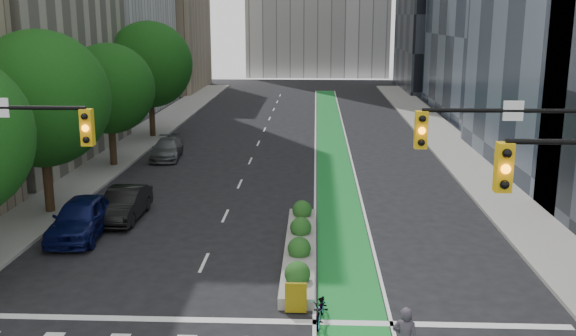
# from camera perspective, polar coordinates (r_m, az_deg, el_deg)

# --- Properties ---
(sidewalk_left) EXTENTS (3.60, 90.00, 0.15)m
(sidewalk_left) POSITION_cam_1_polar(r_m,az_deg,el_deg) (45.26, -15.04, 1.10)
(sidewalk_left) COLOR gray
(sidewalk_left) RESTS_ON ground
(sidewalk_right) EXTENTS (3.60, 90.00, 0.15)m
(sidewalk_right) POSITION_cam_1_polar(r_m,az_deg,el_deg) (44.33, 15.49, 0.82)
(sidewalk_right) COLOR gray
(sidewalk_right) RESTS_ON ground
(bike_lane_paint) EXTENTS (2.20, 70.00, 0.01)m
(bike_lane_paint) POSITION_cam_1_polar(r_m,az_deg,el_deg) (48.10, 3.89, 2.15)
(bike_lane_paint) COLOR #167C2B
(bike_lane_paint) RESTS_ON ground
(tree_mid) EXTENTS (6.40, 6.40, 8.78)m
(tree_mid) POSITION_cam_1_polar(r_m,az_deg,el_deg) (32.07, -21.13, 5.74)
(tree_mid) COLOR black
(tree_mid) RESTS_ON ground
(tree_midfar) EXTENTS (5.60, 5.60, 7.76)m
(tree_midfar) POSITION_cam_1_polar(r_m,az_deg,el_deg) (41.43, -15.61, 6.80)
(tree_midfar) COLOR black
(tree_midfar) RESTS_ON ground
(tree_far) EXTENTS (6.60, 6.60, 9.00)m
(tree_far) POSITION_cam_1_polar(r_m,az_deg,el_deg) (50.93, -12.21, 8.97)
(tree_far) COLOR black
(tree_far) RESTS_ON ground
(signal_right) EXTENTS (5.82, 0.51, 7.20)m
(signal_right) POSITION_cam_1_polar(r_m,az_deg,el_deg) (19.48, 23.17, -1.16)
(signal_right) COLOR black
(signal_right) RESTS_ON ground
(median_planter) EXTENTS (1.20, 10.26, 1.10)m
(median_planter) POSITION_cam_1_polar(r_m,az_deg,el_deg) (25.82, 1.06, -6.93)
(median_planter) COLOR gray
(median_planter) RESTS_ON ground
(bicycle) EXTENTS (0.80, 1.79, 0.91)m
(bicycle) POSITION_cam_1_polar(r_m,az_deg,el_deg) (20.43, 2.95, -12.38)
(bicycle) COLOR gray
(bicycle) RESTS_ON ground
(parked_car_left_near) EXTENTS (2.21, 5.09, 1.71)m
(parked_car_left_near) POSITION_cam_1_polar(r_m,az_deg,el_deg) (29.13, -17.90, -4.22)
(parked_car_left_near) COLOR #0B1143
(parked_car_left_near) RESTS_ON ground
(parked_car_left_mid) EXTENTS (1.61, 4.51, 1.48)m
(parked_car_left_mid) POSITION_cam_1_polar(r_m,az_deg,el_deg) (31.06, -14.34, -3.11)
(parked_car_left_mid) COLOR black
(parked_car_left_mid) RESTS_ON ground
(parked_car_left_far) EXTENTS (2.21, 4.65, 1.31)m
(parked_car_left_far) POSITION_cam_1_polar(r_m,az_deg,el_deg) (43.71, -10.72, 1.68)
(parked_car_left_far) COLOR #505255
(parked_car_left_far) RESTS_ON ground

